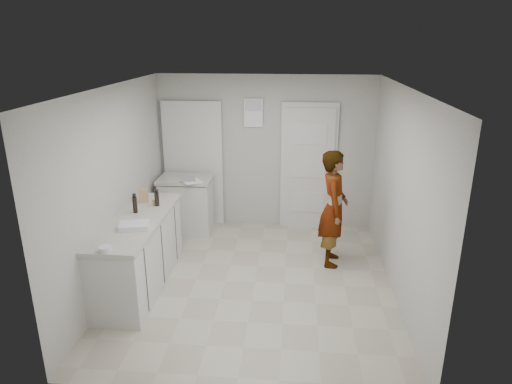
# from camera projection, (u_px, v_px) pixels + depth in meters

# --- Properties ---
(ground) EXTENTS (4.00, 4.00, 0.00)m
(ground) POSITION_uv_depth(u_px,v_px,m) (255.00, 282.00, 5.96)
(ground) COLOR #ADA291
(ground) RESTS_ON ground
(room_shell) EXTENTS (4.00, 4.00, 4.00)m
(room_shell) POSITION_uv_depth(u_px,v_px,m) (255.00, 166.00, 7.49)
(room_shell) COLOR #A3A09A
(room_shell) RESTS_ON ground
(main_counter) EXTENTS (0.64, 1.96, 0.93)m
(main_counter) POSITION_uv_depth(u_px,v_px,m) (139.00, 255.00, 5.76)
(main_counter) COLOR silver
(main_counter) RESTS_ON ground
(side_counter) EXTENTS (0.84, 0.61, 0.93)m
(side_counter) POSITION_uv_depth(u_px,v_px,m) (187.00, 207.00, 7.39)
(side_counter) COLOR silver
(side_counter) RESTS_ON ground
(person) EXTENTS (0.42, 0.62, 1.63)m
(person) POSITION_uv_depth(u_px,v_px,m) (333.00, 208.00, 6.24)
(person) COLOR silver
(person) RESTS_ON ground
(cake_mix_box) EXTENTS (0.13, 0.09, 0.19)m
(cake_mix_box) POSITION_uv_depth(u_px,v_px,m) (144.00, 196.00, 6.12)
(cake_mix_box) COLOR #A57B52
(cake_mix_box) RESTS_ON main_counter
(spice_jar) EXTENTS (0.05, 0.05, 0.07)m
(spice_jar) POSITION_uv_depth(u_px,v_px,m) (154.00, 203.00, 6.04)
(spice_jar) COLOR tan
(spice_jar) RESTS_ON main_counter
(oil_cruet_a) EXTENTS (0.06, 0.06, 0.24)m
(oil_cruet_a) POSITION_uv_depth(u_px,v_px,m) (157.00, 198.00, 5.99)
(oil_cruet_a) COLOR black
(oil_cruet_a) RESTS_ON main_counter
(oil_cruet_b) EXTENTS (0.06, 0.06, 0.26)m
(oil_cruet_b) POSITION_uv_depth(u_px,v_px,m) (135.00, 203.00, 5.75)
(oil_cruet_b) COLOR black
(oil_cruet_b) RESTS_ON main_counter
(baking_dish) EXTENTS (0.38, 0.30, 0.06)m
(baking_dish) POSITION_uv_depth(u_px,v_px,m) (134.00, 226.00, 5.32)
(baking_dish) COLOR silver
(baking_dish) RESTS_ON main_counter
(egg_bowl) EXTENTS (0.13, 0.13, 0.05)m
(egg_bowl) POSITION_uv_depth(u_px,v_px,m) (105.00, 249.00, 4.74)
(egg_bowl) COLOR silver
(egg_bowl) RESTS_ON main_counter
(papers) EXTENTS (0.42, 0.44, 0.01)m
(papers) POSITION_uv_depth(u_px,v_px,m) (191.00, 181.00, 7.07)
(papers) COLOR white
(papers) RESTS_ON side_counter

